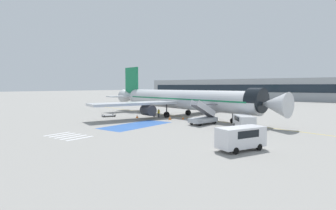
{
  "coord_description": "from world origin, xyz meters",
  "views": [
    {
      "loc": [
        28.07,
        -42.41,
        6.07
      ],
      "look_at": [
        -2.55,
        -0.63,
        2.37
      ],
      "focal_mm": 28.0,
      "sensor_mm": 36.0,
      "label": 1
    }
  ],
  "objects_px": {
    "ground_crew_2": "(150,110)",
    "traffic_cone_0": "(170,118)",
    "service_van_0": "(244,121)",
    "ground_crew_0": "(154,111)",
    "terminal_building": "(279,89)",
    "traffic_cone_2": "(137,116)",
    "boarding_stairs_forward": "(203,118)",
    "traffic_cone_1": "(183,118)",
    "fuel_tanker": "(202,101)",
    "airliner": "(181,99)",
    "service_van_1": "(241,136)",
    "ground_crew_1": "(159,113)",
    "baggage_cart": "(109,115)"
  },
  "relations": [
    {
      "from": "ground_crew_2",
      "to": "traffic_cone_0",
      "type": "distance_m",
      "value": 8.93
    },
    {
      "from": "service_van_0",
      "to": "traffic_cone_0",
      "type": "distance_m",
      "value": 14.74
    },
    {
      "from": "ground_crew_0",
      "to": "terminal_building",
      "type": "relative_size",
      "value": 0.01
    },
    {
      "from": "service_van_0",
      "to": "ground_crew_0",
      "type": "height_order",
      "value": "service_van_0"
    },
    {
      "from": "traffic_cone_2",
      "to": "service_van_0",
      "type": "bearing_deg",
      "value": -1.31
    },
    {
      "from": "traffic_cone_0",
      "to": "boarding_stairs_forward",
      "type": "bearing_deg",
      "value": -10.94
    },
    {
      "from": "boarding_stairs_forward",
      "to": "traffic_cone_1",
      "type": "xyz_separation_m",
      "value": [
        -6.07,
        3.39,
        -0.73
      ]
    },
    {
      "from": "boarding_stairs_forward",
      "to": "ground_crew_0",
      "type": "height_order",
      "value": "boarding_stairs_forward"
    },
    {
      "from": "fuel_tanker",
      "to": "traffic_cone_0",
      "type": "height_order",
      "value": "fuel_tanker"
    },
    {
      "from": "ground_crew_0",
      "to": "ground_crew_2",
      "type": "height_order",
      "value": "same"
    },
    {
      "from": "airliner",
      "to": "traffic_cone_0",
      "type": "xyz_separation_m",
      "value": [
        0.87,
        -5.01,
        -3.14
      ]
    },
    {
      "from": "fuel_tanker",
      "to": "service_van_1",
      "type": "bearing_deg",
      "value": -54.28
    },
    {
      "from": "service_van_1",
      "to": "traffic_cone_1",
      "type": "relative_size",
      "value": 10.3
    },
    {
      "from": "traffic_cone_1",
      "to": "boarding_stairs_forward",
      "type": "bearing_deg",
      "value": -29.2
    },
    {
      "from": "service_van_0",
      "to": "traffic_cone_2",
      "type": "relative_size",
      "value": 8.35
    },
    {
      "from": "airliner",
      "to": "terminal_building",
      "type": "distance_m",
      "value": 78.64
    },
    {
      "from": "service_van_0",
      "to": "traffic_cone_1",
      "type": "xyz_separation_m",
      "value": [
        -12.95,
        3.94,
        -0.91
      ]
    },
    {
      "from": "service_van_0",
      "to": "traffic_cone_2",
      "type": "height_order",
      "value": "service_van_0"
    },
    {
      "from": "traffic_cone_1",
      "to": "traffic_cone_2",
      "type": "bearing_deg",
      "value": -157.37
    },
    {
      "from": "boarding_stairs_forward",
      "to": "service_van_0",
      "type": "distance_m",
      "value": 6.91
    },
    {
      "from": "boarding_stairs_forward",
      "to": "traffic_cone_1",
      "type": "distance_m",
      "value": 6.99
    },
    {
      "from": "service_van_1",
      "to": "ground_crew_2",
      "type": "xyz_separation_m",
      "value": [
        -26.89,
        18.47,
        -0.24
      ]
    },
    {
      "from": "terminal_building",
      "to": "traffic_cone_1",
      "type": "bearing_deg",
      "value": -88.13
    },
    {
      "from": "airliner",
      "to": "traffic_cone_2",
      "type": "distance_m",
      "value": 9.32
    },
    {
      "from": "traffic_cone_2",
      "to": "airliner",
      "type": "bearing_deg",
      "value": 48.5
    },
    {
      "from": "boarding_stairs_forward",
      "to": "terminal_building",
      "type": "distance_m",
      "value": 85.66
    },
    {
      "from": "ground_crew_0",
      "to": "traffic_cone_2",
      "type": "distance_m",
      "value": 3.81
    },
    {
      "from": "ground_crew_1",
      "to": "terminal_building",
      "type": "bearing_deg",
      "value": 55.15
    },
    {
      "from": "boarding_stairs_forward",
      "to": "baggage_cart",
      "type": "relative_size",
      "value": 1.85
    },
    {
      "from": "boarding_stairs_forward",
      "to": "ground_crew_2",
      "type": "height_order",
      "value": "boarding_stairs_forward"
    },
    {
      "from": "traffic_cone_1",
      "to": "terminal_building",
      "type": "relative_size",
      "value": 0.0
    },
    {
      "from": "fuel_tanker",
      "to": "boarding_stairs_forward",
      "type": "bearing_deg",
      "value": -58.13
    },
    {
      "from": "baggage_cart",
      "to": "ground_crew_1",
      "type": "distance_m",
      "value": 10.16
    },
    {
      "from": "service_van_0",
      "to": "fuel_tanker",
      "type": "bearing_deg",
      "value": -89.31
    },
    {
      "from": "airliner",
      "to": "fuel_tanker",
      "type": "distance_m",
      "value": 23.78
    },
    {
      "from": "airliner",
      "to": "boarding_stairs_forward",
      "type": "distance_m",
      "value": 11.03
    },
    {
      "from": "service_van_0",
      "to": "traffic_cone_0",
      "type": "bearing_deg",
      "value": -45.2
    },
    {
      "from": "fuel_tanker",
      "to": "airliner",
      "type": "bearing_deg",
      "value": -68.63
    },
    {
      "from": "boarding_stairs_forward",
      "to": "fuel_tanker",
      "type": "distance_m",
      "value": 33.17
    },
    {
      "from": "ground_crew_0",
      "to": "traffic_cone_0",
      "type": "bearing_deg",
      "value": 103.78
    },
    {
      "from": "fuel_tanker",
      "to": "ground_crew_2",
      "type": "xyz_separation_m",
      "value": [
        0.42,
        -23.63,
        -0.7
      ]
    },
    {
      "from": "airliner",
      "to": "ground_crew_2",
      "type": "relative_size",
      "value": 22.76
    },
    {
      "from": "airliner",
      "to": "ground_crew_1",
      "type": "distance_m",
      "value": 5.18
    },
    {
      "from": "ground_crew_2",
      "to": "ground_crew_0",
      "type": "bearing_deg",
      "value": 9.55
    },
    {
      "from": "ground_crew_2",
      "to": "service_van_1",
      "type": "bearing_deg",
      "value": 10.23
    },
    {
      "from": "boarding_stairs_forward",
      "to": "fuel_tanker",
      "type": "relative_size",
      "value": 0.53
    },
    {
      "from": "airliner",
      "to": "ground_crew_2",
      "type": "bearing_deg",
      "value": -67.95
    },
    {
      "from": "service_van_0",
      "to": "traffic_cone_0",
      "type": "height_order",
      "value": "service_van_0"
    },
    {
      "from": "traffic_cone_0",
      "to": "terminal_building",
      "type": "relative_size",
      "value": 0.0
    },
    {
      "from": "baggage_cart",
      "to": "traffic_cone_1",
      "type": "xyz_separation_m",
      "value": [
        14.32,
        5.3,
        -0.0
      ]
    }
  ]
}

